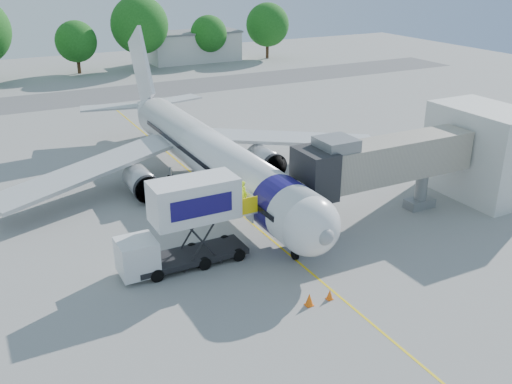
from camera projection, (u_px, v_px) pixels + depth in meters
name	position (u px, v px, depth m)	size (l,w,h in m)	color
ground	(230.00, 205.00, 43.55)	(160.00, 160.00, 0.00)	gray
guidance_line	(230.00, 205.00, 43.54)	(0.15, 70.00, 0.01)	yellow
taxiway_strip	(99.00, 96.00, 77.93)	(120.00, 10.00, 0.01)	#59595B
aircraft	(208.00, 153.00, 45.79)	(34.17, 37.73, 11.35)	silver
jet_bridge	(376.00, 163.00, 39.58)	(13.90, 3.20, 6.60)	#A59E8D
terminal_stub	(482.00, 152.00, 44.41)	(5.00, 8.00, 7.00)	silver
catering_hiloader	(185.00, 224.00, 34.07)	(8.50, 2.44, 5.50)	black
ground_tug	(354.00, 301.00, 29.95)	(4.31, 3.29, 1.54)	silver
safety_cone_a	(309.00, 300.00, 30.90)	(0.47, 0.47, 0.74)	#FF620D
safety_cone_b	(330.00, 295.00, 31.48)	(0.38, 0.38, 0.61)	#FF620D
outbuilding_right	(194.00, 46.00, 102.73)	(16.40, 7.40, 5.30)	silver
tree_d	(76.00, 41.00, 90.97)	(6.56, 6.56, 8.37)	#382314
tree_e	(140.00, 25.00, 93.20)	(9.38, 9.38, 11.96)	#382314
tree_f	(209.00, 34.00, 100.61)	(6.46, 6.46, 8.23)	#382314
tree_g	(268.00, 25.00, 104.33)	(7.85, 7.85, 10.01)	#382314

